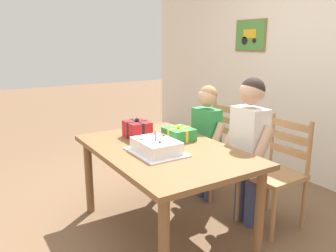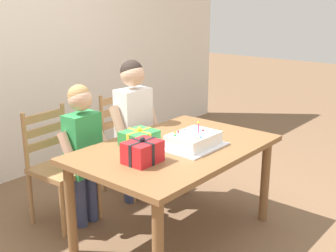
# 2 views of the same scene
# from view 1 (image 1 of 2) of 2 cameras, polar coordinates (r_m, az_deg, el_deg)

# --- Properties ---
(ground_plane) EXTENTS (20.00, 20.00, 0.00)m
(ground_plane) POSITION_cam_1_polar(r_m,az_deg,el_deg) (2.96, -0.66, -17.12)
(ground_plane) COLOR brown
(back_wall) EXTENTS (6.40, 0.11, 2.60)m
(back_wall) POSITION_cam_1_polar(r_m,az_deg,el_deg) (3.93, 24.65, 9.40)
(back_wall) COLOR silver
(back_wall) RESTS_ON ground
(dining_table) EXTENTS (1.47, 0.96, 0.72)m
(dining_table) POSITION_cam_1_polar(r_m,az_deg,el_deg) (2.69, -0.70, -5.53)
(dining_table) COLOR brown
(dining_table) RESTS_ON ground
(birthday_cake) EXTENTS (0.44, 0.34, 0.19)m
(birthday_cake) POSITION_cam_1_polar(r_m,az_deg,el_deg) (2.54, -1.99, -3.49)
(birthday_cake) COLOR silver
(birthday_cake) RESTS_ON dining_table
(gift_box_red_large) EXTENTS (0.23, 0.19, 0.18)m
(gift_box_red_large) POSITION_cam_1_polar(r_m,az_deg,el_deg) (2.95, -5.18, -0.57)
(gift_box_red_large) COLOR red
(gift_box_red_large) RESTS_ON dining_table
(gift_box_beside_cake) EXTENTS (0.24, 0.22, 0.14)m
(gift_box_beside_cake) POSITION_cam_1_polar(r_m,az_deg,el_deg) (2.87, 1.84, -1.33)
(gift_box_beside_cake) COLOR #2D8E42
(gift_box_beside_cake) RESTS_ON dining_table
(chair_left) EXTENTS (0.45, 0.45, 0.92)m
(chair_left) POSITION_cam_1_polar(r_m,az_deg,el_deg) (3.53, 8.04, -3.69)
(chair_left) COLOR #A87A4C
(chair_left) RESTS_ON ground
(chair_right) EXTENTS (0.43, 0.43, 0.92)m
(chair_right) POSITION_cam_1_polar(r_m,az_deg,el_deg) (3.01, 17.66, -7.37)
(chair_right) COLOR #A87A4C
(chair_right) RESTS_ON ground
(child_older) EXTENTS (0.47, 0.27, 1.26)m
(child_older) POSITION_cam_1_polar(r_m,az_deg,el_deg) (2.86, 13.43, -1.91)
(child_older) COLOR #38426B
(child_older) RESTS_ON ground
(child_younger) EXTENTS (0.42, 0.24, 1.13)m
(child_younger) POSITION_cam_1_polar(r_m,az_deg,el_deg) (3.28, 6.43, -0.96)
(child_younger) COLOR #38426B
(child_younger) RESTS_ON ground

